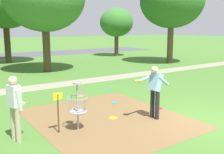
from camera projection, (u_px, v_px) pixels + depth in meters
ground_plane at (204, 120)px, 8.38m from camera, size 160.00×160.00×0.00m
dirt_tee_pad at (107, 118)px, 8.52m from camera, size 4.46×5.21×0.01m
disc_golf_basket at (75, 105)px, 7.41m from camera, size 0.98×0.58×1.39m
player_foreground_watching at (15, 105)px, 6.64m from camera, size 0.44×0.49×1.71m
player_throwing at (155, 89)px, 8.34m from camera, size 1.11×0.48×1.71m
frisbee_near_basket at (115, 103)px, 10.21m from camera, size 0.22×0.22×0.02m
frisbee_by_tee at (113, 118)px, 8.51m from camera, size 0.26×0.26×0.02m
frisbee_mid_grass at (109, 89)px, 12.62m from camera, size 0.21×0.21×0.02m
frisbee_far_left at (160, 108)px, 9.53m from camera, size 0.24×0.24×0.02m
frisbee_far_right at (82, 93)px, 11.85m from camera, size 0.22×0.22×0.02m
frisbee_scattered_a at (81, 96)px, 11.26m from camera, size 0.23×0.23×0.02m
tree_near_right at (116, 23)px, 26.94m from camera, size 3.41×3.41×4.90m
tree_mid_center at (172, 1)px, 21.10m from camera, size 5.16×5.16×7.24m
tree_far_center at (4, 0)px, 21.08m from camera, size 5.35×5.35×7.37m
parking_lot_strip at (9, 55)px, 27.99m from camera, size 36.00×6.00×0.01m
gravel_path at (87, 81)px, 14.51m from camera, size 40.00×1.26×0.00m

